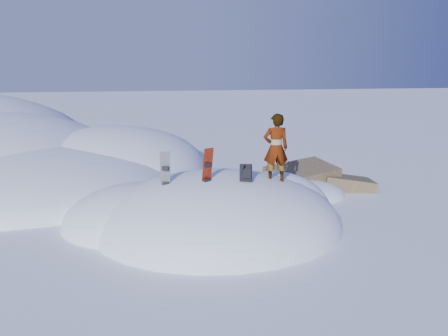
{
  "coord_description": "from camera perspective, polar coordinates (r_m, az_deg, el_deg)",
  "views": [
    {
      "loc": [
        -1.72,
        -11.51,
        4.51
      ],
      "look_at": [
        0.19,
        0.3,
        1.6
      ],
      "focal_mm": 35.0,
      "sensor_mm": 36.0,
      "label": 1
    }
  ],
  "objects": [
    {
      "name": "snow_mound",
      "position": [
        12.68,
        -1.6,
        -7.15
      ],
      "size": [
        8.0,
        6.0,
        3.0
      ],
      "color": "white",
      "rests_on": "ground"
    },
    {
      "name": "backpack",
      "position": [
        11.56,
        2.89,
        -0.69
      ],
      "size": [
        0.4,
        0.5,
        0.56
      ],
      "rotation": [
        0.0,
        0.0,
        -0.19
      ],
      "color": "black",
      "rests_on": "snow_mound"
    },
    {
      "name": "rock_outcrop",
      "position": [
        16.14,
        10.89,
        -2.73
      ],
      "size": [
        4.68,
        4.41,
        1.68
      ],
      "color": "olive",
      "rests_on": "ground"
    },
    {
      "name": "snowboard_dark",
      "position": [
        11.7,
        -7.66,
        -1.25
      ],
      "size": [
        0.28,
        0.21,
        1.41
      ],
      "rotation": [
        0.0,
        0.0,
        -0.17
      ],
      "color": "black",
      "rests_on": "snow_mound"
    },
    {
      "name": "person",
      "position": [
        12.02,
        6.78,
        2.59
      ],
      "size": [
        0.71,
        0.48,
        1.91
      ],
      "primitive_type": "imported",
      "rotation": [
        0.0,
        0.0,
        3.1
      ],
      "color": "slate",
      "rests_on": "snow_mound"
    },
    {
      "name": "snowboard_red",
      "position": [
        11.46,
        -2.24,
        -0.82
      ],
      "size": [
        0.36,
        0.35,
        1.46
      ],
      "rotation": [
        0.0,
        0.0,
        0.47
      ],
      "color": "red",
      "rests_on": "snow_mound"
    },
    {
      "name": "ground",
      "position": [
        12.48,
        -0.66,
        -7.49
      ],
      "size": [
        120.0,
        120.0,
        0.0
      ],
      "primitive_type": "plane",
      "color": "white",
      "rests_on": "ground"
    },
    {
      "name": "gear_pile",
      "position": [
        11.56,
        -12.55,
        -9.07
      ],
      "size": [
        0.79,
        0.64,
        0.21
      ],
      "rotation": [
        0.0,
        0.0,
        0.5
      ],
      "color": "black",
      "rests_on": "ground"
    }
  ]
}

